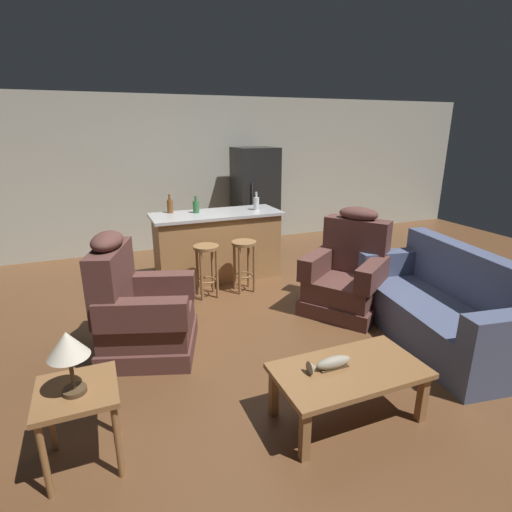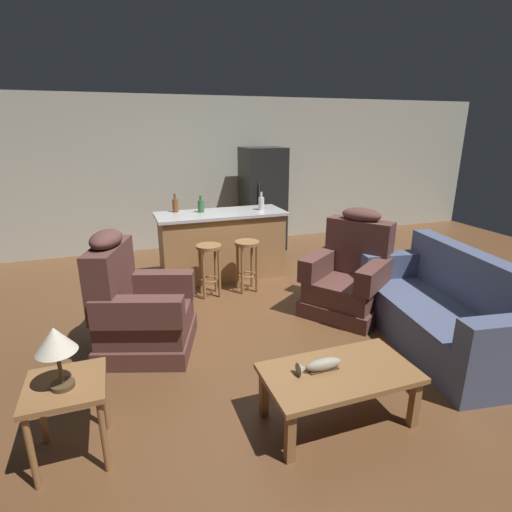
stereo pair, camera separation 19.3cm
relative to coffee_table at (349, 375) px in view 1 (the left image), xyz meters
The scene contains 16 objects.
ground_plane 1.90m from the coffee_table, 90.55° to the left, with size 12.00×12.00×0.00m.
back_wall 5.07m from the coffee_table, 90.21° to the left, with size 12.00×0.05×2.60m.
coffee_table is the anchor object (origin of this frame).
fish_figurine 0.18m from the coffee_table, 159.95° to the left, with size 0.34×0.10×0.10m.
couch 1.68m from the coffee_table, 21.57° to the left, with size 1.12×2.01×0.94m.
recliner_near_lamp 2.01m from the coffee_table, 130.28° to the left, with size 1.06×1.06×1.20m.
recliner_near_island 1.95m from the coffee_table, 55.83° to the left, with size 1.17×1.17×1.20m.
end_table 1.83m from the coffee_table, behind, with size 0.48×0.48×0.56m.
table_lamp 1.90m from the coffee_table, behind, with size 0.24×0.24×0.41m.
kitchen_island 3.21m from the coffee_table, 90.32° to the left, with size 1.80×0.70×0.95m.
bar_stool_left 2.61m from the coffee_table, 97.70° to the left, with size 0.32×0.32×0.68m.
bar_stool_right 2.59m from the coffee_table, 86.60° to the left, with size 0.32×0.32×0.68m.
refrigerator 4.56m from the coffee_table, 76.61° to the left, with size 0.70×0.69×1.76m.
bottle_tall_green 3.56m from the coffee_table, 100.09° to the left, with size 0.08×0.08×0.26m.
bottle_short_amber 3.31m from the coffee_table, 79.80° to the left, with size 0.08×0.08×0.26m.
bottle_wine_dark 3.39m from the coffee_table, 94.80° to the left, with size 0.09×0.09×0.23m.
Camera 1 is at (-1.55, -3.92, 2.09)m, focal length 28.00 mm.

